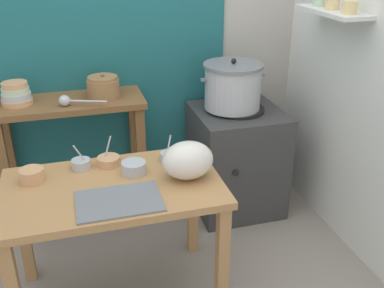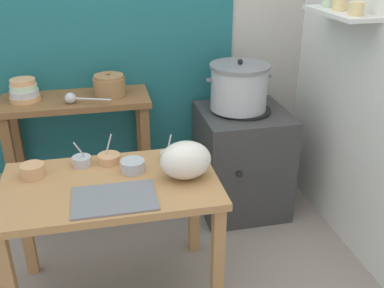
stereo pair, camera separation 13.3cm
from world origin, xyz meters
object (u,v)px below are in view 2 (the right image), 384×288
(steamer_pot, at_px, (239,87))
(prep_bowl_0, at_px, (133,165))
(prep_bowl_2, at_px, (33,170))
(prep_table, at_px, (112,201))
(prep_bowl_4, at_px, (109,158))
(back_shelf_table, at_px, (79,129))
(prep_bowl_3, at_px, (82,160))
(bowl_stack_enamel, at_px, (24,91))
(plastic_bag, at_px, (185,160))
(clay_pot, at_px, (109,85))
(serving_tray, at_px, (114,199))
(stove_block, at_px, (242,160))
(prep_bowl_1, at_px, (171,156))
(ladle, at_px, (72,98))

(steamer_pot, xyz_separation_m, prep_bowl_0, (-0.79, -0.64, -0.18))
(steamer_pot, distance_m, prep_bowl_2, 1.44)
(prep_table, bearing_deg, prep_bowl_4, 88.01)
(back_shelf_table, distance_m, prep_bowl_2, 0.73)
(back_shelf_table, distance_m, prep_bowl_3, 0.62)
(back_shelf_table, relative_size, bowl_stack_enamel, 5.06)
(plastic_bag, height_order, prep_bowl_0, plastic_bag)
(clay_pot, bearing_deg, back_shelf_table, -180.00)
(bowl_stack_enamel, xyz_separation_m, serving_tray, (0.49, -1.02, -0.24))
(stove_block, relative_size, steamer_pot, 1.72)
(prep_bowl_1, bearing_deg, prep_bowl_4, 172.40)
(prep_bowl_1, distance_m, prep_bowl_2, 0.73)
(ladle, xyz_separation_m, serving_tray, (0.19, -0.90, -0.21))
(serving_tray, relative_size, prep_bowl_1, 2.79)
(steamer_pot, xyz_separation_m, prep_bowl_2, (-1.30, -0.59, -0.18))
(prep_table, distance_m, prep_bowl_2, 0.44)
(serving_tray, relative_size, plastic_bag, 1.50)
(clay_pot, distance_m, prep_bowl_4, 0.66)
(clay_pot, height_order, prep_bowl_0, clay_pot)
(clay_pot, distance_m, serving_tray, 1.04)
(stove_block, height_order, prep_bowl_4, prep_bowl_4)
(clay_pot, distance_m, ladle, 0.26)
(prep_bowl_2, bearing_deg, stove_block, 22.89)
(prep_bowl_2, bearing_deg, prep_table, -20.62)
(clay_pot, height_order, prep_bowl_2, clay_pot)
(ladle, relative_size, prep_bowl_3, 1.86)
(stove_block, bearing_deg, prep_bowl_3, -155.83)
(clay_pot, height_order, prep_bowl_3, clay_pot)
(prep_bowl_3, bearing_deg, bowl_stack_enamel, 118.22)
(plastic_bag, xyz_separation_m, prep_bowl_0, (-0.26, 0.12, -0.06))
(stove_block, height_order, clay_pot, clay_pot)
(prep_table, xyz_separation_m, serving_tray, (0.01, -0.17, 0.12))
(clay_pot, xyz_separation_m, serving_tray, (-0.05, -1.01, -0.24))
(steamer_pot, height_order, prep_bowl_1, steamer_pot)
(stove_block, height_order, bowl_stack_enamel, bowl_stack_enamel)
(prep_bowl_3, height_order, prep_bowl_4, prep_bowl_4)
(prep_table, bearing_deg, steamer_pot, 38.68)
(bowl_stack_enamel, distance_m, prep_bowl_4, 0.82)
(steamer_pot, relative_size, ladle, 1.58)
(prep_bowl_3, bearing_deg, steamer_pot, 25.87)
(prep_bowl_2, xyz_separation_m, prep_bowl_4, (0.39, 0.08, -0.01))
(back_shelf_table, bearing_deg, ladle, -94.69)
(prep_bowl_0, bearing_deg, ladle, 115.53)
(prep_bowl_0, bearing_deg, steamer_pot, 39.00)
(prep_table, xyz_separation_m, prep_bowl_4, (0.01, 0.22, 0.14))
(plastic_bag, bearing_deg, bowl_stack_enamel, 134.47)
(steamer_pot, distance_m, prep_bowl_3, 1.18)
(plastic_bag, relative_size, prep_bowl_2, 2.19)
(prep_table, xyz_separation_m, plastic_bag, (0.39, -0.03, 0.21))
(back_shelf_table, relative_size, ladle, 3.34)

